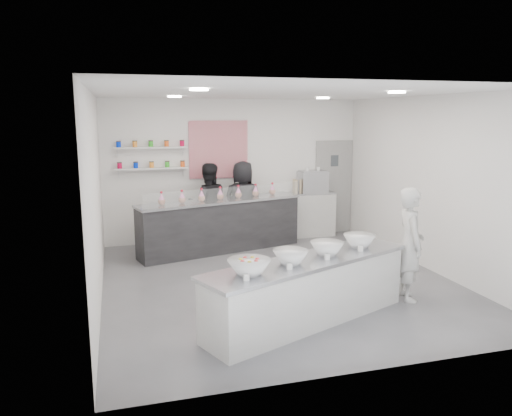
{
  "coord_description": "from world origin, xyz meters",
  "views": [
    {
      "loc": [
        -2.46,
        -7.36,
        2.68
      ],
      "look_at": [
        -0.26,
        0.4,
        1.16
      ],
      "focal_mm": 35.0,
      "sensor_mm": 36.0,
      "label": 1
    }
  ],
  "objects": [
    {
      "name": "espresso_ledge",
      "position": [
        1.55,
        2.78,
        0.49
      ],
      "size": [
        1.32,
        0.42,
        0.98
      ],
      "primitive_type": "cube",
      "color": "beige",
      "rests_on": "floor"
    },
    {
      "name": "cup_stacks",
      "position": [
        1.36,
        2.78,
        1.13
      ],
      "size": [
        0.24,
        0.24,
        0.3
      ],
      "primitive_type": null,
      "color": "tan",
      "rests_on": "espresso_ledge"
    },
    {
      "name": "prep_bowls",
      "position": [
        -0.12,
        -1.62,
        0.93
      ],
      "size": [
        2.42,
        1.42,
        0.18
      ],
      "primitive_type": null,
      "rotation": [
        0.0,
        0.0,
        0.39
      ],
      "color": "white",
      "rests_on": "prep_counter"
    },
    {
      "name": "left_wall",
      "position": [
        -2.75,
        0.0,
        1.5
      ],
      "size": [
        0.0,
        6.0,
        6.0
      ],
      "primitive_type": "plane",
      "rotation": [
        1.57,
        0.0,
        1.57
      ],
      "color": "white",
      "rests_on": "floor"
    },
    {
      "name": "downlight_1",
      "position": [
        1.4,
        -1.0,
        2.98
      ],
      "size": [
        0.24,
        0.24,
        0.02
      ],
      "primitive_type": "cylinder",
      "color": "white",
      "rests_on": "ceiling"
    },
    {
      "name": "back_door",
      "position": [
        2.3,
        2.97,
        1.05
      ],
      "size": [
        0.88,
        0.04,
        2.1
      ],
      "primitive_type": "cube",
      "color": "gray",
      "rests_on": "floor"
    },
    {
      "name": "prep_counter",
      "position": [
        -0.12,
        -1.62,
        0.42
      ],
      "size": [
        3.13,
        1.84,
        0.85
      ],
      "primitive_type": "cube",
      "rotation": [
        0.0,
        0.0,
        0.39
      ],
      "color": "beige",
      "rests_on": "floor"
    },
    {
      "name": "ceiling",
      "position": [
        0.0,
        0.0,
        3.0
      ],
      "size": [
        6.0,
        6.0,
        0.0
      ],
      "primitive_type": "plane",
      "rotation": [
        3.14,
        0.0,
        0.0
      ],
      "color": "white",
      "rests_on": "floor"
    },
    {
      "name": "sneeze_guard",
      "position": [
        -0.44,
        1.78,
        1.18
      ],
      "size": [
        3.19,
        0.85,
        0.28
      ],
      "primitive_type": "cube",
      "rotation": [
        0.0,
        0.0,
        0.26
      ],
      "color": "white",
      "rests_on": "back_bar"
    },
    {
      "name": "downlight_3",
      "position": [
        1.4,
        1.6,
        2.98
      ],
      "size": [
        0.24,
        0.24,
        0.02
      ],
      "primitive_type": "cylinder",
      "color": "white",
      "rests_on": "ceiling"
    },
    {
      "name": "woman_prep",
      "position": [
        1.59,
        -1.25,
        0.83
      ],
      "size": [
        0.54,
        0.69,
        1.66
      ],
      "primitive_type": "imported",
      "rotation": [
        0.0,
        0.0,
        1.31
      ],
      "color": "beige",
      "rests_on": "floor"
    },
    {
      "name": "espresso_machine",
      "position": [
        1.71,
        2.78,
        1.21
      ],
      "size": [
        0.6,
        0.42,
        0.46
      ],
      "primitive_type": "cube",
      "color": "#93969E",
      "rests_on": "espresso_ledge"
    },
    {
      "name": "back_wall",
      "position": [
        0.0,
        3.0,
        1.5
      ],
      "size": [
        5.5,
        0.0,
        5.5
      ],
      "primitive_type": "plane",
      "rotation": [
        1.57,
        0.0,
        0.0
      ],
      "color": "white",
      "rests_on": "floor"
    },
    {
      "name": "back_bar",
      "position": [
        -0.51,
        2.06,
        0.52
      ],
      "size": [
        3.39,
        1.44,
        1.03
      ],
      "primitive_type": "cube",
      "rotation": [
        0.0,
        0.0,
        0.26
      ],
      "color": "black",
      "rests_on": "floor"
    },
    {
      "name": "floor",
      "position": [
        0.0,
        0.0,
        0.0
      ],
      "size": [
        6.0,
        6.0,
        0.0
      ],
      "primitive_type": "plane",
      "color": "#515156",
      "rests_on": "ground"
    },
    {
      "name": "preserve_jars",
      "position": [
        -1.75,
        2.88,
        1.88
      ],
      "size": [
        1.45,
        0.1,
        0.56
      ],
      "primitive_type": null,
      "color": "#CD073B",
      "rests_on": "jar_shelf_lower"
    },
    {
      "name": "cookie_bags",
      "position": [
        -0.51,
        2.06,
        1.16
      ],
      "size": [
        2.49,
        0.77,
        0.25
      ],
      "primitive_type": null,
      "rotation": [
        0.0,
        0.0,
        0.26
      ],
      "color": "#FF7ECE",
      "rests_on": "back_bar"
    },
    {
      "name": "pattern_panel",
      "position": [
        -0.35,
        2.98,
        1.95
      ],
      "size": [
        1.25,
        0.03,
        1.2
      ],
      "primitive_type": "cube",
      "color": "#AE0221",
      "rests_on": "back_wall"
    },
    {
      "name": "staff_right",
      "position": [
        0.06,
        2.52,
        0.87
      ],
      "size": [
        0.9,
        0.64,
        1.74
      ],
      "primitive_type": "imported",
      "rotation": [
        0.0,
        0.0,
        3.04
      ],
      "color": "black",
      "rests_on": "floor"
    },
    {
      "name": "downlight_2",
      "position": [
        -1.4,
        1.6,
        2.98
      ],
      "size": [
        0.24,
        0.24,
        0.02
      ],
      "primitive_type": "cylinder",
      "color": "white",
      "rests_on": "ceiling"
    },
    {
      "name": "downlight_0",
      "position": [
        -1.4,
        -1.0,
        2.98
      ],
      "size": [
        0.24,
        0.24,
        0.02
      ],
      "primitive_type": "cylinder",
      "color": "white",
      "rests_on": "ceiling"
    },
    {
      "name": "staff_left",
      "position": [
        -0.66,
        2.6,
        0.85
      ],
      "size": [
        0.89,
        0.73,
        1.71
      ],
      "primitive_type": "imported",
      "rotation": [
        0.0,
        0.0,
        3.04
      ],
      "color": "black",
      "rests_on": "floor"
    },
    {
      "name": "right_wall",
      "position": [
        2.75,
        0.0,
        1.5
      ],
      "size": [
        0.0,
        6.0,
        6.0
      ],
      "primitive_type": "plane",
      "rotation": [
        1.57,
        0.0,
        -1.57
      ],
      "color": "white",
      "rests_on": "floor"
    },
    {
      "name": "label_cards",
      "position": [
        -0.33,
        -2.12,
        0.88
      ],
      "size": [
        2.01,
        0.04,
        0.07
      ],
      "primitive_type": null,
      "color": "white",
      "rests_on": "prep_counter"
    },
    {
      "name": "jar_shelf_lower",
      "position": [
        -1.75,
        2.9,
        1.6
      ],
      "size": [
        1.45,
        0.22,
        0.04
      ],
      "primitive_type": "cube",
      "color": "silver",
      "rests_on": "back_wall"
    },
    {
      "name": "jar_shelf_upper",
      "position": [
        -1.75,
        2.9,
        2.02
      ],
      "size": [
        1.45,
        0.22,
        0.04
      ],
      "primitive_type": "cube",
      "color": "silver",
      "rests_on": "back_wall"
    }
  ]
}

